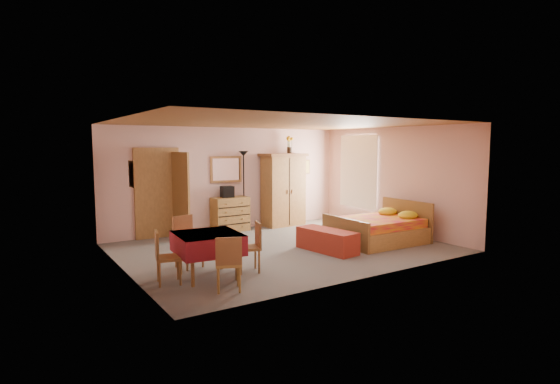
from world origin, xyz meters
TOP-DOWN VIEW (x-y plane):
  - floor at (0.00, 0.00)m, footprint 6.50×6.50m
  - ceiling at (0.00, 0.00)m, footprint 6.50×6.50m
  - wall_back at (0.00, 2.50)m, footprint 6.50×0.10m
  - wall_front at (0.00, -2.50)m, footprint 6.50×0.10m
  - wall_left at (-3.25, 0.00)m, footprint 0.10×5.00m
  - wall_right at (3.25, 0.00)m, footprint 0.10×5.00m
  - doorway at (-1.90, 2.47)m, footprint 1.06×0.12m
  - window at (3.21, 1.20)m, footprint 0.08×1.40m
  - picture_left at (-3.22, -0.60)m, footprint 0.04×0.32m
  - picture_back at (2.35, 2.47)m, footprint 0.30×0.04m
  - chest_of_drawers at (-0.13, 2.25)m, footprint 0.92×0.48m
  - wall_mirror at (-0.13, 2.46)m, footprint 0.84×0.09m
  - stereo at (-0.21, 2.25)m, footprint 0.31×0.23m
  - floor_lamp at (0.28, 2.28)m, footprint 0.34×0.34m
  - wardrobe at (1.44, 2.20)m, footprint 1.28×0.72m
  - sunflower_vase at (1.66, 2.25)m, footprint 0.19×0.19m
  - bed at (2.03, -0.69)m, footprint 1.98×1.58m
  - bench at (0.57, -0.73)m, footprint 0.65×1.39m
  - dining_table at (-2.19, -1.08)m, footprint 1.09×1.09m
  - chair_south at (-2.19, -1.83)m, footprint 0.50×0.50m
  - chair_north at (-2.22, -0.34)m, footprint 0.50×0.50m
  - chair_west at (-2.82, -1.04)m, footprint 0.46×0.46m
  - chair_east at (-1.47, -1.14)m, footprint 0.48×0.48m

SIDE VIEW (x-z plane):
  - floor at x=0.00m, z-range 0.00..0.00m
  - bench at x=0.57m, z-range 0.00..0.45m
  - dining_table at x=-2.19m, z-range 0.00..0.73m
  - chair_south at x=-2.19m, z-range 0.00..0.83m
  - chair_west at x=-2.82m, z-range 0.00..0.84m
  - chair_east at x=-1.47m, z-range 0.00..0.85m
  - chest_of_drawers at x=-0.13m, z-range 0.00..0.86m
  - bed at x=2.03m, z-range 0.00..0.89m
  - chair_north at x=-2.22m, z-range 0.00..0.90m
  - wardrobe at x=1.44m, z-range 0.00..1.94m
  - stereo at x=-0.21m, z-range 0.86..1.14m
  - floor_lamp at x=0.28m, z-range 0.00..2.01m
  - doorway at x=-1.90m, z-range -0.05..2.10m
  - wall_back at x=0.00m, z-range 0.00..2.60m
  - wall_front at x=0.00m, z-range 0.00..2.60m
  - wall_left at x=-3.25m, z-range 0.00..2.60m
  - wall_right at x=3.25m, z-range 0.00..2.60m
  - window at x=3.21m, z-range 0.48..2.42m
  - picture_back at x=2.35m, z-range 1.35..1.75m
  - wall_mirror at x=-0.13m, z-range 1.22..1.88m
  - picture_left at x=-3.22m, z-range 1.49..1.91m
  - sunflower_vase at x=1.66m, z-range 1.94..2.41m
  - ceiling at x=0.00m, z-range 2.60..2.60m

